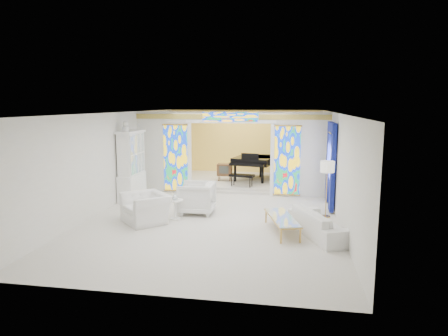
% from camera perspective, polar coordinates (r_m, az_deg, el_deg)
% --- Properties ---
extents(floor, '(12.00, 12.00, 0.00)m').
position_cam_1_polar(floor, '(12.77, -0.43, -5.69)').
color(floor, silver).
rests_on(floor, ground).
extents(ceiling, '(7.00, 12.00, 0.02)m').
position_cam_1_polar(ceiling, '(12.35, -0.45, 7.89)').
color(ceiling, white).
rests_on(ceiling, wall_back).
extents(wall_back, '(7.00, 0.02, 3.00)m').
position_cam_1_polar(wall_back, '(18.37, 2.85, 3.61)').
color(wall_back, silver).
rests_on(wall_back, floor).
extents(wall_front, '(7.00, 0.02, 3.00)m').
position_cam_1_polar(wall_front, '(6.76, -9.47, -6.17)').
color(wall_front, silver).
rests_on(wall_front, floor).
extents(wall_left, '(0.02, 12.00, 3.00)m').
position_cam_1_polar(wall_left, '(13.53, -15.20, 1.31)').
color(wall_left, silver).
rests_on(wall_left, floor).
extents(wall_right, '(0.02, 12.00, 3.00)m').
position_cam_1_polar(wall_right, '(12.35, 15.75, 0.56)').
color(wall_right, silver).
rests_on(wall_right, floor).
extents(partition_wall, '(7.00, 0.22, 3.00)m').
position_cam_1_polar(partition_wall, '(14.40, 0.95, 2.70)').
color(partition_wall, silver).
rests_on(partition_wall, floor).
extents(stained_glass_left, '(0.90, 0.04, 2.40)m').
position_cam_1_polar(stained_glass_left, '(14.79, -6.91, 1.43)').
color(stained_glass_left, gold).
rests_on(stained_glass_left, partition_wall).
extents(stained_glass_right, '(0.90, 0.04, 2.40)m').
position_cam_1_polar(stained_glass_right, '(14.18, 9.02, 1.05)').
color(stained_glass_right, gold).
rests_on(stained_glass_right, partition_wall).
extents(stained_glass_transom, '(2.00, 0.04, 0.34)m').
position_cam_1_polar(stained_glass_transom, '(14.22, 0.90, 7.33)').
color(stained_glass_transom, gold).
rests_on(stained_glass_transom, partition_wall).
extents(alcove_platform, '(6.80, 3.80, 0.18)m').
position_cam_1_polar(alcove_platform, '(16.70, 2.04, -1.83)').
color(alcove_platform, silver).
rests_on(alcove_platform, floor).
extents(gold_curtain_back, '(6.70, 0.10, 2.90)m').
position_cam_1_polar(gold_curtain_back, '(18.25, 2.81, 3.57)').
color(gold_curtain_back, '#FECD58').
rests_on(gold_curtain_back, wall_back).
extents(chandelier, '(0.48, 0.48, 0.30)m').
position_cam_1_polar(chandelier, '(16.29, 2.74, 6.61)').
color(chandelier, gold).
rests_on(chandelier, ceiling).
extents(blue_drapes, '(0.14, 1.85, 2.65)m').
position_cam_1_polar(blue_drapes, '(13.02, 15.02, 1.37)').
color(blue_drapes, navy).
rests_on(blue_drapes, wall_right).
extents(china_cabinet, '(0.56, 1.46, 2.72)m').
position_cam_1_polar(china_cabinet, '(14.00, -13.07, 0.28)').
color(china_cabinet, white).
rests_on(china_cabinet, floor).
extents(armchair_left, '(1.64, 1.64, 0.80)m').
position_cam_1_polar(armchair_left, '(11.37, -11.11, -5.64)').
color(armchair_left, white).
rests_on(armchair_left, floor).
extents(armchair_right, '(1.07, 1.04, 0.95)m').
position_cam_1_polar(armchair_right, '(12.08, -3.93, -4.26)').
color(armchair_right, white).
rests_on(armchair_right, floor).
extents(sofa, '(1.67, 2.37, 0.65)m').
position_cam_1_polar(sofa, '(10.36, 13.71, -7.65)').
color(sofa, white).
rests_on(sofa, floor).
extents(side_table, '(0.59, 0.59, 0.57)m').
position_cam_1_polar(side_table, '(11.55, -6.99, -5.45)').
color(side_table, white).
rests_on(side_table, floor).
extents(vase, '(0.24, 0.24, 0.19)m').
position_cam_1_polar(vase, '(11.48, -7.02, -4.03)').
color(vase, silver).
rests_on(vase, side_table).
extents(coffee_table, '(1.03, 1.91, 0.41)m').
position_cam_1_polar(coffee_table, '(10.43, 8.27, -7.07)').
color(coffee_table, silver).
rests_on(coffee_table, floor).
extents(floor_lamp, '(0.47, 0.47, 1.65)m').
position_cam_1_polar(floor_lamp, '(11.83, 14.55, -0.20)').
color(floor_lamp, gold).
rests_on(floor_lamp, floor).
extents(grand_piano, '(2.17, 2.97, 1.15)m').
position_cam_1_polar(grand_piano, '(16.54, 4.89, 1.06)').
color(grand_piano, black).
rests_on(grand_piano, alcove_platform).
extents(tv_console, '(0.59, 0.41, 0.68)m').
position_cam_1_polar(tv_console, '(16.21, 0.09, -0.26)').
color(tv_console, '#56341F').
rests_on(tv_console, alcove_platform).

